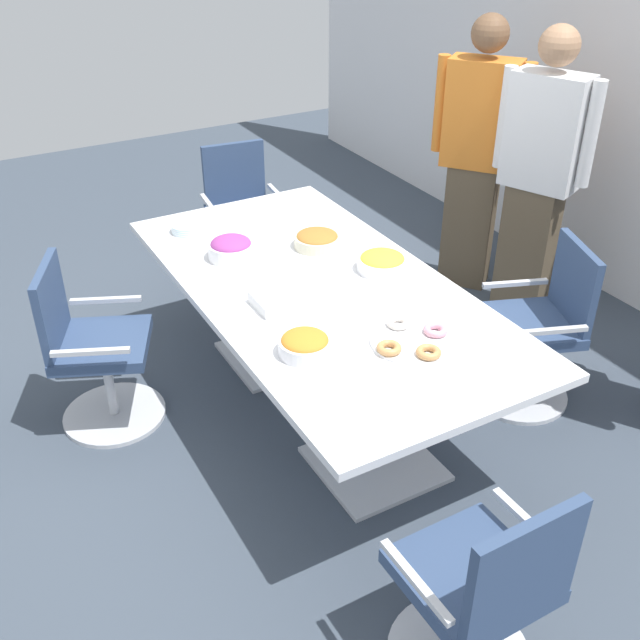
{
  "coord_description": "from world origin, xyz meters",
  "views": [
    {
      "loc": [
        2.83,
        -1.59,
        2.55
      ],
      "look_at": [
        0.0,
        0.0,
        0.55
      ],
      "focal_mm": 41.86,
      "sensor_mm": 36.0,
      "label": 1
    }
  ],
  "objects_px": {
    "conference_table": "(320,307)",
    "office_chair_3": "(537,333)",
    "person_standing_1": "(539,173)",
    "snack_bowl_chips_orange": "(305,344)",
    "snack_bowl_pretzels": "(317,239)",
    "donut_platter": "(412,340)",
    "plate_stack": "(188,228)",
    "office_chair_2": "(480,597)",
    "snack_bowl_candy_mix": "(231,248)",
    "napkin_pile": "(276,301)",
    "office_chair_0": "(243,220)",
    "office_chair_1": "(93,354)",
    "snack_bowl_chips_yellow": "(382,262)",
    "person_standing_0": "(477,153)"
  },
  "relations": [
    {
      "from": "office_chair_0",
      "to": "office_chair_3",
      "type": "height_order",
      "value": "same"
    },
    {
      "from": "snack_bowl_candy_mix",
      "to": "napkin_pile",
      "type": "height_order",
      "value": "snack_bowl_candy_mix"
    },
    {
      "from": "person_standing_1",
      "to": "napkin_pile",
      "type": "xyz_separation_m",
      "value": [
        0.34,
        -1.95,
        -0.16
      ]
    },
    {
      "from": "office_chair_1",
      "to": "snack_bowl_chips_yellow",
      "type": "distance_m",
      "value": 1.55
    },
    {
      "from": "snack_bowl_pretzels",
      "to": "plate_stack",
      "type": "height_order",
      "value": "snack_bowl_pretzels"
    },
    {
      "from": "plate_stack",
      "to": "person_standing_1",
      "type": "bearing_deg",
      "value": 72.23
    },
    {
      "from": "plate_stack",
      "to": "napkin_pile",
      "type": "height_order",
      "value": "napkin_pile"
    },
    {
      "from": "office_chair_0",
      "to": "person_standing_1",
      "type": "xyz_separation_m",
      "value": [
        1.36,
        1.37,
        0.54
      ]
    },
    {
      "from": "conference_table",
      "to": "napkin_pile",
      "type": "height_order",
      "value": "napkin_pile"
    },
    {
      "from": "office_chair_3",
      "to": "conference_table",
      "type": "bearing_deg",
      "value": 86.45
    },
    {
      "from": "person_standing_1",
      "to": "snack_bowl_pretzels",
      "type": "xyz_separation_m",
      "value": [
        -0.12,
        -1.47,
        -0.15
      ]
    },
    {
      "from": "office_chair_0",
      "to": "snack_bowl_chips_yellow",
      "type": "distance_m",
      "value": 1.69
    },
    {
      "from": "donut_platter",
      "to": "plate_stack",
      "type": "distance_m",
      "value": 1.63
    },
    {
      "from": "snack_bowl_pretzels",
      "to": "donut_platter",
      "type": "height_order",
      "value": "snack_bowl_pretzels"
    },
    {
      "from": "napkin_pile",
      "to": "snack_bowl_pretzels",
      "type": "bearing_deg",
      "value": 133.83
    },
    {
      "from": "office_chair_1",
      "to": "person_standing_0",
      "type": "height_order",
      "value": "person_standing_0"
    },
    {
      "from": "snack_bowl_chips_orange",
      "to": "snack_bowl_pretzels",
      "type": "bearing_deg",
      "value": 147.98
    },
    {
      "from": "office_chair_3",
      "to": "napkin_pile",
      "type": "height_order",
      "value": "office_chair_3"
    },
    {
      "from": "person_standing_1",
      "to": "donut_platter",
      "type": "distance_m",
      "value": 1.83
    },
    {
      "from": "office_chair_0",
      "to": "person_standing_1",
      "type": "bearing_deg",
      "value": 142.07
    },
    {
      "from": "office_chair_0",
      "to": "office_chair_2",
      "type": "relative_size",
      "value": 1.0
    },
    {
      "from": "conference_table",
      "to": "snack_bowl_chips_yellow",
      "type": "distance_m",
      "value": 0.4
    },
    {
      "from": "snack_bowl_chips_orange",
      "to": "office_chair_0",
      "type": "bearing_deg",
      "value": 163.05
    },
    {
      "from": "snack_bowl_candy_mix",
      "to": "napkin_pile",
      "type": "distance_m",
      "value": 0.57
    },
    {
      "from": "office_chair_2",
      "to": "snack_bowl_chips_orange",
      "type": "xyz_separation_m",
      "value": [
        -1.15,
        -0.06,
        0.39
      ]
    },
    {
      "from": "office_chair_2",
      "to": "snack_bowl_pretzels",
      "type": "xyz_separation_m",
      "value": [
        -2.03,
        0.5,
        0.39
      ]
    },
    {
      "from": "conference_table",
      "to": "snack_bowl_chips_yellow",
      "type": "bearing_deg",
      "value": 88.47
    },
    {
      "from": "office_chair_1",
      "to": "office_chair_3",
      "type": "relative_size",
      "value": 1.0
    },
    {
      "from": "office_chair_2",
      "to": "donut_platter",
      "type": "relative_size",
      "value": 2.48
    },
    {
      "from": "office_chair_1",
      "to": "snack_bowl_chips_yellow",
      "type": "height_order",
      "value": "office_chair_1"
    },
    {
      "from": "office_chair_3",
      "to": "plate_stack",
      "type": "relative_size",
      "value": 4.79
    },
    {
      "from": "snack_bowl_pretzels",
      "to": "donut_platter",
      "type": "relative_size",
      "value": 0.7
    },
    {
      "from": "conference_table",
      "to": "snack_bowl_chips_yellow",
      "type": "xyz_separation_m",
      "value": [
        0.01,
        0.36,
        0.17
      ]
    },
    {
      "from": "conference_table",
      "to": "donut_platter",
      "type": "bearing_deg",
      "value": 8.39
    },
    {
      "from": "office_chair_2",
      "to": "office_chair_3",
      "type": "height_order",
      "value": "same"
    },
    {
      "from": "snack_bowl_pretzels",
      "to": "conference_table",
      "type": "bearing_deg",
      "value": -27.31
    },
    {
      "from": "snack_bowl_chips_yellow",
      "to": "conference_table",
      "type": "bearing_deg",
      "value": -91.53
    },
    {
      "from": "office_chair_3",
      "to": "snack_bowl_chips_orange",
      "type": "xyz_separation_m",
      "value": [
        0.01,
        -1.41,
        0.39
      ]
    },
    {
      "from": "person_standing_1",
      "to": "snack_bowl_chips_orange",
      "type": "xyz_separation_m",
      "value": [
        0.76,
        -2.02,
        -0.15
      ]
    },
    {
      "from": "conference_table",
      "to": "office_chair_3",
      "type": "height_order",
      "value": "office_chair_3"
    },
    {
      "from": "office_chair_1",
      "to": "snack_bowl_chips_orange",
      "type": "height_order",
      "value": "office_chair_1"
    },
    {
      "from": "donut_platter",
      "to": "plate_stack",
      "type": "xyz_separation_m",
      "value": [
        -1.57,
        -0.44,
        0.01
      ]
    },
    {
      "from": "person_standing_0",
      "to": "person_standing_1",
      "type": "xyz_separation_m",
      "value": [
        0.48,
        0.08,
        0.0
      ]
    },
    {
      "from": "office_chair_1",
      "to": "person_standing_1",
      "type": "bearing_deg",
      "value": 109.47
    },
    {
      "from": "office_chair_2",
      "to": "snack_bowl_pretzels",
      "type": "distance_m",
      "value": 2.13
    },
    {
      "from": "office_chair_1",
      "to": "office_chair_2",
      "type": "bearing_deg",
      "value": 43.66
    },
    {
      "from": "snack_bowl_candy_mix",
      "to": "snack_bowl_pretzels",
      "type": "xyz_separation_m",
      "value": [
        0.1,
        0.46,
        -0.01
      ]
    },
    {
      "from": "office_chair_0",
      "to": "person_standing_1",
      "type": "distance_m",
      "value": 2.01
    },
    {
      "from": "office_chair_2",
      "to": "snack_bowl_candy_mix",
      "type": "distance_m",
      "value": 2.17
    },
    {
      "from": "person_standing_0",
      "to": "snack_bowl_chips_orange",
      "type": "distance_m",
      "value": 2.31
    }
  ]
}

